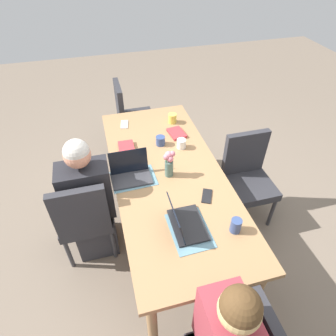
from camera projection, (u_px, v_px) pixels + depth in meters
ground_plane at (168, 227)px, 2.93m from camera, size 10.00×10.00×0.00m
dining_table at (168, 179)px, 2.49m from camera, size 2.15×0.91×0.74m
chair_far_left_near at (84, 216)px, 2.40m from camera, size 0.44×0.44×0.90m
person_far_left_near at (90, 205)px, 2.44m from camera, size 0.36×0.40×1.19m
chair_head_right_left_far at (130, 114)px, 3.62m from camera, size 0.44×0.44×0.90m
chair_near_right_near at (247, 174)px, 2.78m from camera, size 0.44×0.44×0.90m
flower_vase at (169, 163)px, 2.33m from camera, size 0.08×0.10×0.24m
placemat_far_left_near at (134, 179)px, 2.38m from camera, size 0.27×0.37×0.00m
placemat_head_left_left_mid at (190, 230)px, 1.99m from camera, size 0.37×0.27×0.00m
laptop_head_left_left_mid at (184, 223)px, 1.99m from camera, size 0.32×0.22×0.21m
laptop_far_left_near at (131, 173)px, 2.37m from camera, size 0.22×0.32×0.21m
coffee_mug_near_left at (160, 141)px, 2.71m from camera, size 0.09×0.09×0.09m
coffee_mug_near_right at (172, 118)px, 3.00m from camera, size 0.09×0.09×0.10m
coffee_mug_centre_left at (181, 144)px, 2.68m from camera, size 0.09×0.09×0.09m
coffee_mug_centre_right at (236, 225)px, 1.96m from camera, size 0.07×0.07×0.11m
book_red_cover at (126, 148)px, 2.67m from camera, size 0.20×0.15×0.03m
book_blue_cover at (177, 133)px, 2.86m from camera, size 0.22×0.17×0.02m
phone_black at (207, 196)px, 2.23m from camera, size 0.17×0.13×0.01m
phone_silver at (124, 124)px, 2.99m from camera, size 0.16×0.10×0.01m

